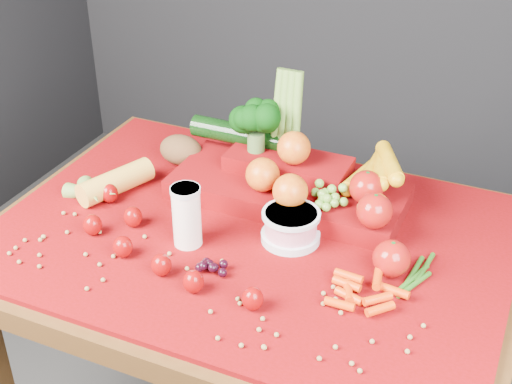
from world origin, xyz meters
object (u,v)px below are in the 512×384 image
at_px(table, 252,273).
at_px(milk_glass, 187,214).
at_px(produce_mound, 297,178).
at_px(yogurt_bowl, 291,225).

height_order(table, milk_glass, milk_glass).
distance_m(milk_glass, produce_mound, 0.28).
bearing_deg(yogurt_bowl, milk_glass, -152.88).
bearing_deg(produce_mound, table, -104.00).
distance_m(milk_glass, yogurt_bowl, 0.21).
relative_size(table, produce_mound, 1.84).
bearing_deg(milk_glass, yogurt_bowl, 27.12).
xyz_separation_m(milk_glass, produce_mound, (0.14, 0.24, -0.01)).
relative_size(milk_glass, yogurt_bowl, 1.08).
bearing_deg(yogurt_bowl, produce_mound, 106.72).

